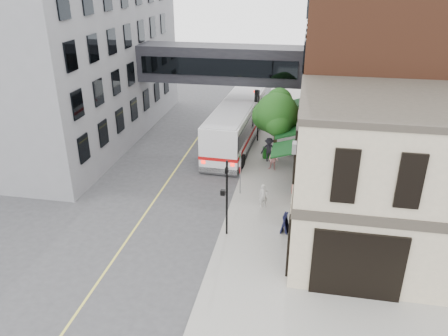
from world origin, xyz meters
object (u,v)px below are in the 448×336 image
at_px(bus, 237,122).
at_px(pedestrian_c, 269,150).
at_px(pedestrian_a, 263,196).
at_px(newspaper_box, 266,153).
at_px(pedestrian_b, 273,160).
at_px(sandwich_board, 285,223).

xyz_separation_m(bus, pedestrian_c, (3.10, -3.45, -0.88)).
bearing_deg(pedestrian_a, newspaper_box, 71.96).
height_order(pedestrian_a, pedestrian_b, pedestrian_b).
xyz_separation_m(pedestrian_a, newspaper_box, (-0.60, 7.83, -0.31)).
distance_m(bus, pedestrian_c, 4.72).
xyz_separation_m(pedestrian_c, sandwich_board, (1.84, -9.89, -0.39)).
distance_m(pedestrian_a, pedestrian_c, 7.25).
xyz_separation_m(bus, newspaper_box, (2.83, -2.85, -1.38)).
height_order(bus, newspaper_box, bus).
bearing_deg(sandwich_board, newspaper_box, 111.27).
bearing_deg(bus, pedestrian_b, -54.55).
bearing_deg(newspaper_box, bus, 116.39).
distance_m(bus, pedestrian_a, 11.27).
bearing_deg(pedestrian_b, pedestrian_c, 118.13).
bearing_deg(bus, pedestrian_a, -72.21).
height_order(pedestrian_a, pedestrian_c, pedestrian_c).
relative_size(pedestrian_b, sandwich_board, 1.41).
bearing_deg(sandwich_board, pedestrian_a, 129.55).
distance_m(pedestrian_b, pedestrian_c, 1.65).
height_order(bus, sandwich_board, bus).
distance_m(pedestrian_c, newspaper_box, 0.83).
distance_m(bus, newspaper_box, 4.25).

